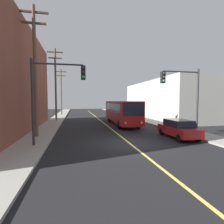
{
  "coord_description": "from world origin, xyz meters",
  "views": [
    {
      "loc": [
        -4.03,
        -12.65,
        3.26
      ],
      "look_at": [
        0.0,
        6.67,
        2.0
      ],
      "focal_mm": 28.08,
      "sensor_mm": 36.0,
      "label": 1
    }
  ],
  "objects_px": {
    "utility_pole_far": "(61,90)",
    "traffic_signal_right_corner": "(183,89)",
    "traffic_signal_left_corner": "(55,86)",
    "parked_car_red": "(178,128)",
    "utility_pole_mid": "(56,81)",
    "utility_pole_near": "(35,66)",
    "city_bus": "(121,111)",
    "fire_hydrant": "(181,126)"
  },
  "relations": [
    {
      "from": "utility_pole_far",
      "to": "traffic_signal_right_corner",
      "type": "xyz_separation_m",
      "value": [
        12.59,
        -27.15,
        -1.48
      ]
    },
    {
      "from": "utility_pole_mid",
      "to": "fire_hydrant",
      "type": "relative_size",
      "value": 13.39
    },
    {
      "from": "utility_pole_near",
      "to": "utility_pole_far",
      "type": "height_order",
      "value": "utility_pole_near"
    },
    {
      "from": "city_bus",
      "to": "utility_pole_near",
      "type": "bearing_deg",
      "value": -141.97
    },
    {
      "from": "parked_car_red",
      "to": "utility_pole_mid",
      "type": "xyz_separation_m",
      "value": [
        -11.8,
        15.18,
        5.45
      ]
    },
    {
      "from": "city_bus",
      "to": "utility_pole_far",
      "type": "xyz_separation_m",
      "value": [
        -9.37,
        17.54,
        3.96
      ]
    },
    {
      "from": "traffic_signal_left_corner",
      "to": "traffic_signal_right_corner",
      "type": "bearing_deg",
      "value": 5.84
    },
    {
      "from": "utility_pole_mid",
      "to": "fire_hydrant",
      "type": "height_order",
      "value": "utility_pole_mid"
    },
    {
      "from": "parked_car_red",
      "to": "utility_pole_far",
      "type": "bearing_deg",
      "value": 113.38
    },
    {
      "from": "utility_pole_far",
      "to": "utility_pole_near",
      "type": "bearing_deg",
      "value": -90.5
    },
    {
      "from": "utility_pole_mid",
      "to": "traffic_signal_left_corner",
      "type": "distance_m",
      "value": 16.05
    },
    {
      "from": "utility_pole_far",
      "to": "parked_car_red",
      "type": "bearing_deg",
      "value": -66.62
    },
    {
      "from": "parked_car_red",
      "to": "utility_pole_near",
      "type": "xyz_separation_m",
      "value": [
        -12.15,
        2.55,
        5.41
      ]
    },
    {
      "from": "city_bus",
      "to": "utility_pole_far",
      "type": "bearing_deg",
      "value": 118.13
    },
    {
      "from": "utility_pole_far",
      "to": "traffic_signal_right_corner",
      "type": "height_order",
      "value": "utility_pole_far"
    },
    {
      "from": "traffic_signal_right_corner",
      "to": "fire_hydrant",
      "type": "height_order",
      "value": "traffic_signal_right_corner"
    },
    {
      "from": "utility_pole_far",
      "to": "traffic_signal_left_corner",
      "type": "distance_m",
      "value": 28.35
    },
    {
      "from": "traffic_signal_left_corner",
      "to": "city_bus",
      "type": "bearing_deg",
      "value": 54.62
    },
    {
      "from": "parked_car_red",
      "to": "traffic_signal_right_corner",
      "type": "relative_size",
      "value": 0.74
    },
    {
      "from": "traffic_signal_left_corner",
      "to": "traffic_signal_right_corner",
      "type": "height_order",
      "value": "same"
    },
    {
      "from": "city_bus",
      "to": "parked_car_red",
      "type": "xyz_separation_m",
      "value": [
        2.56,
        -10.06,
        -0.98
      ]
    },
    {
      "from": "parked_car_red",
      "to": "traffic_signal_right_corner",
      "type": "height_order",
      "value": "traffic_signal_right_corner"
    },
    {
      "from": "traffic_signal_left_corner",
      "to": "utility_pole_near",
      "type": "bearing_deg",
      "value": 121.67
    },
    {
      "from": "traffic_signal_left_corner",
      "to": "fire_hydrant",
      "type": "relative_size",
      "value": 7.14
    },
    {
      "from": "utility_pole_mid",
      "to": "traffic_signal_right_corner",
      "type": "relative_size",
      "value": 1.87
    },
    {
      "from": "parked_car_red",
      "to": "utility_pole_mid",
      "type": "relative_size",
      "value": 0.39
    },
    {
      "from": "utility_pole_near",
      "to": "utility_pole_mid",
      "type": "xyz_separation_m",
      "value": [
        0.35,
        12.63,
        0.04
      ]
    },
    {
      "from": "parked_car_red",
      "to": "city_bus",
      "type": "bearing_deg",
      "value": 104.26
    },
    {
      "from": "city_bus",
      "to": "traffic_signal_right_corner",
      "type": "bearing_deg",
      "value": -71.52
    },
    {
      "from": "city_bus",
      "to": "utility_pole_mid",
      "type": "relative_size",
      "value": 1.09
    },
    {
      "from": "parked_car_red",
      "to": "utility_pole_mid",
      "type": "distance_m",
      "value": 19.98
    },
    {
      "from": "utility_pole_mid",
      "to": "utility_pole_far",
      "type": "relative_size",
      "value": 1.1
    },
    {
      "from": "utility_pole_mid",
      "to": "utility_pole_far",
      "type": "xyz_separation_m",
      "value": [
        -0.13,
        12.41,
        -0.51
      ]
    },
    {
      "from": "utility_pole_far",
      "to": "traffic_signal_left_corner",
      "type": "xyz_separation_m",
      "value": [
        1.76,
        -28.25,
        -1.48
      ]
    },
    {
      "from": "traffic_signal_right_corner",
      "to": "city_bus",
      "type": "bearing_deg",
      "value": 108.48
    },
    {
      "from": "parked_car_red",
      "to": "traffic_signal_left_corner",
      "type": "bearing_deg",
      "value": -176.28
    },
    {
      "from": "parked_car_red",
      "to": "fire_hydrant",
      "type": "relative_size",
      "value": 5.28
    },
    {
      "from": "city_bus",
      "to": "traffic_signal_left_corner",
      "type": "bearing_deg",
      "value": -125.38
    },
    {
      "from": "utility_pole_near",
      "to": "traffic_signal_left_corner",
      "type": "bearing_deg",
      "value": -58.33
    },
    {
      "from": "fire_hydrant",
      "to": "city_bus",
      "type": "bearing_deg",
      "value": 122.75
    },
    {
      "from": "traffic_signal_right_corner",
      "to": "utility_pole_far",
      "type": "bearing_deg",
      "value": 114.87
    },
    {
      "from": "traffic_signal_right_corner",
      "to": "traffic_signal_left_corner",
      "type": "bearing_deg",
      "value": -174.16
    }
  ]
}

